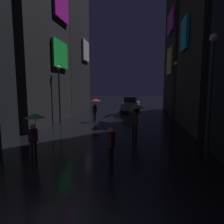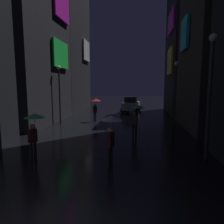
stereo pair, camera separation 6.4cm
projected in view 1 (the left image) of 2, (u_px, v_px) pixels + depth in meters
name	position (u px, v px, depth m)	size (l,w,h in m)	color
building_left_mid	(30.00, 32.00, 17.27)	(4.25, 8.93, 15.79)	#232328
building_left_far	(65.00, 10.00, 25.36)	(4.25, 8.74, 25.74)	black
building_right_far	(186.00, 49.00, 23.78)	(4.25, 8.05, 15.35)	#232328
pedestrian_far_right_green	(137.00, 112.00, 12.76)	(0.90, 0.90, 2.12)	black
pedestrian_foreground_right_green	(34.00, 124.00, 8.79)	(0.90, 0.90, 2.12)	black
pedestrian_midstreet_centre_clear	(112.00, 127.00, 8.16)	(0.90, 0.90, 2.12)	black
pedestrian_foreground_left_red	(95.00, 104.00, 18.51)	(0.90, 0.90, 2.12)	#2D2D38
car_distant	(131.00, 104.00, 25.65)	(2.63, 4.32, 1.92)	#99999E
streetlamp_left_far	(59.00, 87.00, 17.44)	(0.36, 0.36, 5.05)	#2D2D33
streetlamp_right_far	(175.00, 85.00, 16.90)	(0.36, 0.36, 5.34)	#2D2D33
streetlamp_right_near	(211.00, 83.00, 8.69)	(0.36, 0.36, 5.53)	#2D2D33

